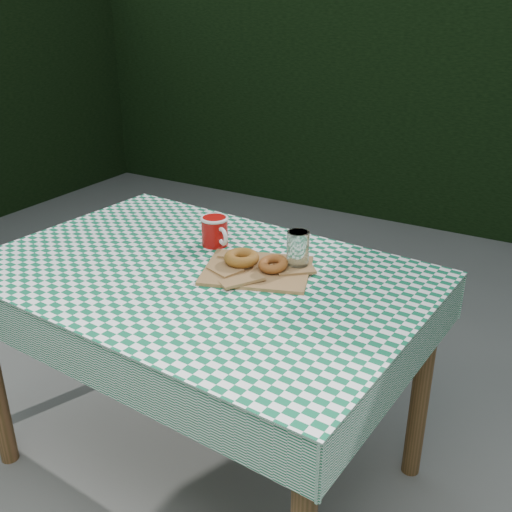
# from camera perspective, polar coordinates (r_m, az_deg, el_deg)

# --- Properties ---
(ground) EXTENTS (60.00, 60.00, 0.00)m
(ground) POSITION_cam_1_polar(r_m,az_deg,el_deg) (2.09, -5.17, -22.78)
(ground) COLOR #52524D
(ground) RESTS_ON ground
(hedge_north) EXTENTS (7.00, 0.70, 1.80)m
(hedge_north) POSITION_cam_1_polar(r_m,az_deg,el_deg) (4.48, 19.42, 14.68)
(hedge_north) COLOR black
(hedge_north) RESTS_ON ground
(table) EXTENTS (1.38, 0.98, 0.75)m
(table) POSITION_cam_1_polar(r_m,az_deg,el_deg) (1.99, -5.03, -11.40)
(table) COLOR brown
(table) RESTS_ON ground
(tablecloth) EXTENTS (1.40, 1.00, 0.01)m
(tablecloth) POSITION_cam_1_polar(r_m,az_deg,el_deg) (1.80, -5.46, -1.51)
(tablecloth) COLOR #0E5C3A
(tablecloth) RESTS_ON table
(paper_bag) EXTENTS (0.38, 0.34, 0.02)m
(paper_bag) POSITION_cam_1_polar(r_m,az_deg,el_deg) (1.78, 0.11, -1.30)
(paper_bag) COLOR #996F43
(paper_bag) RESTS_ON tablecloth
(bagel_front) EXTENTS (0.14, 0.14, 0.03)m
(bagel_front) POSITION_cam_1_polar(r_m,az_deg,el_deg) (1.79, -1.39, -0.17)
(bagel_front) COLOR olive
(bagel_front) RESTS_ON paper_bag
(bagel_back) EXTENTS (0.11, 0.11, 0.03)m
(bagel_back) POSITION_cam_1_polar(r_m,az_deg,el_deg) (1.76, 1.66, -0.77)
(bagel_back) COLOR #9B4E20
(bagel_back) RESTS_ON paper_bag
(coffee_mug) EXTENTS (0.24, 0.24, 0.10)m
(coffee_mug) POSITION_cam_1_polar(r_m,az_deg,el_deg) (1.96, -3.99, 2.40)
(coffee_mug) COLOR #9F0C0A
(coffee_mug) RESTS_ON tablecloth
(drinking_glass) EXTENTS (0.07, 0.07, 0.12)m
(drinking_glass) POSITION_cam_1_polar(r_m,az_deg,el_deg) (1.78, 4.04, 0.52)
(drinking_glass) COLOR white
(drinking_glass) RESTS_ON tablecloth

